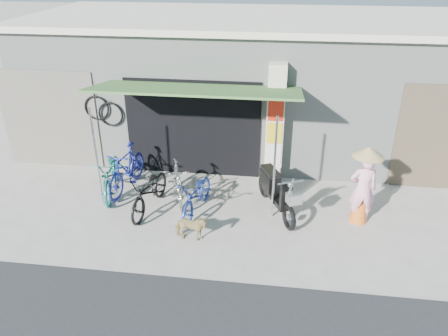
# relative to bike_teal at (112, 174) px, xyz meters

# --- Properties ---
(ground) EXTENTS (80.00, 80.00, 0.00)m
(ground) POSITION_rel_bike_teal_xyz_m (2.94, -1.31, -0.51)
(ground) COLOR #AFA89E
(ground) RESTS_ON ground
(bicycle_shop) EXTENTS (12.30, 5.30, 3.66)m
(bicycle_shop) POSITION_rel_bike_teal_xyz_m (2.94, 3.79, 1.32)
(bicycle_shop) COLOR #A1A69E
(bicycle_shop) RESTS_ON ground
(shop_pillar) EXTENTS (0.42, 0.44, 3.00)m
(shop_pillar) POSITION_rel_bike_teal_xyz_m (3.79, 1.14, 0.99)
(shop_pillar) COLOR beige
(shop_pillar) RESTS_ON ground
(awning) EXTENTS (4.60, 1.88, 2.72)m
(awning) POSITION_rel_bike_teal_xyz_m (2.04, 0.32, 2.00)
(awning) COLOR #375F2A
(awning) RESTS_ON ground
(neighbour_left) EXTENTS (2.60, 0.06, 2.60)m
(neighbour_left) POSITION_rel_bike_teal_xyz_m (-2.06, 1.28, 0.79)
(neighbour_left) COLOR #6B665B
(neighbour_left) RESTS_ON ground
(bike_teal) EXTENTS (1.08, 2.04, 1.02)m
(bike_teal) POSITION_rel_bike_teal_xyz_m (0.00, 0.00, 0.00)
(bike_teal) COLOR #16645C
(bike_teal) RESTS_ON ground
(bike_blue) EXTENTS (0.77, 1.91, 1.11)m
(bike_blue) POSITION_rel_bike_teal_xyz_m (0.30, 0.21, 0.05)
(bike_blue) COLOR navy
(bike_blue) RESTS_ON ground
(bike_black) EXTENTS (0.87, 1.87, 0.95)m
(bike_black) POSITION_rel_bike_teal_xyz_m (1.11, -0.63, -0.04)
(bike_black) COLOR black
(bike_black) RESTS_ON ground
(bike_silver) EXTENTS (0.93, 1.65, 0.95)m
(bike_silver) POSITION_rel_bike_teal_xyz_m (1.64, -0.14, -0.03)
(bike_silver) COLOR #98989C
(bike_silver) RESTS_ON ground
(bike_navy) EXTENTS (0.86, 1.79, 0.90)m
(bike_navy) POSITION_rel_bike_teal_xyz_m (2.19, -0.63, -0.06)
(bike_navy) COLOR navy
(bike_navy) RESTS_ON ground
(street_dog) EXTENTS (0.70, 0.34, 0.58)m
(street_dog) POSITION_rel_bike_teal_xyz_m (2.24, -1.66, -0.22)
(street_dog) COLOR tan
(street_dog) RESTS_ON ground
(moped) EXTENTS (0.99, 1.88, 1.12)m
(moped) POSITION_rel_bike_teal_xyz_m (3.89, -0.31, 0.00)
(moped) COLOR black
(moped) RESTS_ON ground
(nun) EXTENTS (0.64, 0.64, 1.77)m
(nun) POSITION_rel_bike_teal_xyz_m (5.71, -0.49, 0.36)
(nun) COLOR #F4A4BF
(nun) RESTS_ON ground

